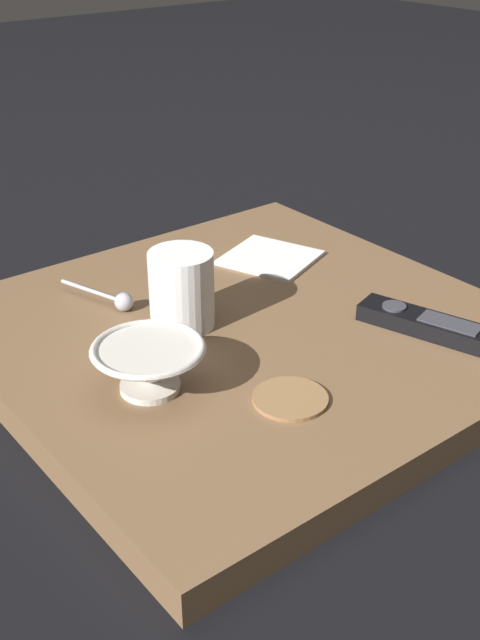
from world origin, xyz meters
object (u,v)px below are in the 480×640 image
cereal_bowl (149,365)px  teaspoon (118,300)px  tv_remote_near (431,325)px  coffee_mug (182,289)px  drink_coaster (290,399)px  folded_napkin (270,258)px

cereal_bowl → teaspoon: cereal_bowl is taller
cereal_bowl → tv_remote_near: cereal_bowl is taller
coffee_mug → drink_coaster: size_ratio=1.19×
coffee_mug → teaspoon: coffee_mug is taller
coffee_mug → folded_napkin: bearing=-68.6°
teaspoon → folded_napkin: (-0.00, -0.27, -0.01)m
tv_remote_near → folded_napkin: size_ratio=1.20×
folded_napkin → drink_coaster: 0.39m
teaspoon → folded_napkin: teaspoon is taller
tv_remote_near → cereal_bowl: bearing=72.2°
teaspoon → drink_coaster: size_ratio=1.44×
coffee_mug → tv_remote_near: coffee_mug is taller
drink_coaster → coffee_mug: bearing=-1.5°
drink_coaster → teaspoon: bearing=6.9°
tv_remote_near → coffee_mug: bearing=47.5°
coffee_mug → drink_coaster: 0.23m
cereal_bowl → tv_remote_near: size_ratio=0.66×
tv_remote_near → drink_coaster: bearing=90.7°
coffee_mug → teaspoon: (0.09, 0.04, -0.04)m
cereal_bowl → tv_remote_near: (-0.12, -0.36, -0.02)m
tv_remote_near → drink_coaster: tv_remote_near is taller
teaspoon → tv_remote_near: size_ratio=0.63×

